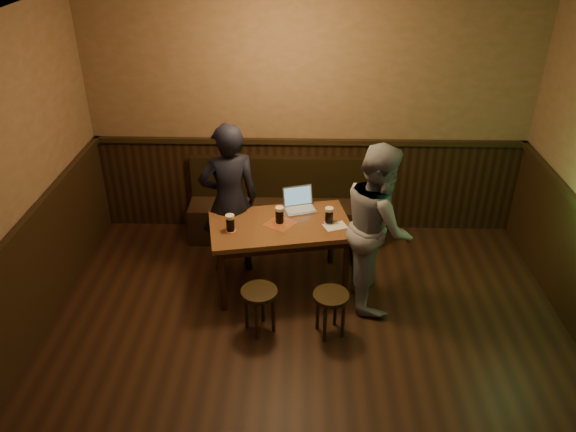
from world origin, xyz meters
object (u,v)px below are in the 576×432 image
Objects in this scene: person_grey at (378,226)px; stool_right at (331,302)px; pint_right at (329,215)px; laptop at (299,204)px; stool_left at (259,298)px; person_suit at (230,201)px; pint_left at (230,223)px; bench at (284,212)px; pint_mid at (280,215)px; pub_table at (280,232)px.

stool_right is at bearing 137.82° from person_grey.
laptop is at bearing 136.24° from pint_right.
stool_left is at bearing 177.78° from stool_right.
laptop is 0.22× the size of person_grey.
person_suit is (-0.37, 1.00, 0.48)m from stool_left.
pint_left reaches higher than stool_left.
person_suit reaches higher than bench.
pint_left is 1.42m from person_grey.
stool_right is 1.03m from pint_mid.
person_suit reaches higher than pub_table.
laptop reaches higher than pint_right.
person_grey is (0.94, -0.18, 0.19)m from pub_table.
pub_table is at bearing -70.26° from pint_mid.
pint_mid is (0.47, 0.17, 0.00)m from pint_left.
stool_right is (0.65, -0.03, -0.01)m from stool_left.
stool_right is 0.27× the size of person_grey.
bench is 12.50× the size of pint_left.
person_grey reaches higher than pint_left.
pub_table is at bearing -137.94° from laptop.
pint_left is at bearing 80.30° from person_suit.
pub_table is 3.31× the size of stool_left.
bench is 1.45× the size of pub_table.
pint_right is 0.10× the size of person_grey.
laptop is at bearing 48.57° from pub_table.
pub_table is 0.53m from pint_left.
bench is 5.87× the size of laptop.
bench is at bearing 78.94° from pub_table.
pint_mid reaches higher than stool_left.
pint_mid reaches higher than pint_right.
person_grey is at bearing 51.71° from stool_right.
stool_left is at bearing 112.38° from person_grey.
person_suit reaches higher than person_grey.
person_grey is (1.11, 0.55, 0.47)m from stool_left.
person_suit is at bearing 69.15° from person_grey.
bench is 4.90× the size of stool_right.
stool_left is (-0.16, -1.72, 0.05)m from bench.
pint_left is 0.50m from pint_mid.
pub_table is 0.19m from pint_mid.
stool_left is 1.16m from person_suit.
person_grey reaches higher than pint_right.
stool_right is (0.49, -0.75, -0.29)m from pub_table.
pint_right is at bearing 10.82° from pint_left.
stool_right is at bearing -31.63° from pint_left.
stool_right is 2.66× the size of pint_right.
pint_mid is at bearing 136.64° from person_suit.
pint_left is 0.98m from pint_right.
pint_left is (-0.48, -1.15, 0.52)m from bench.
person_suit is at bearing 97.54° from pint_left.
person_suit is (-0.06, 0.43, 0.01)m from pint_left.
bench is 12.44× the size of pint_mid.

